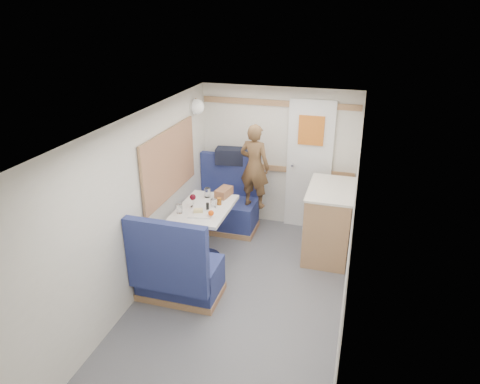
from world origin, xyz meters
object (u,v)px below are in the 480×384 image
(pepper_grinder, at_px, (208,207))
(tumbler_right, at_px, (213,203))
(bread_loaf, at_px, (224,192))
(tumbler_mid, at_px, (207,193))
(orange_fruit, at_px, (211,213))
(galley_counter, at_px, (328,221))
(wine_glass, at_px, (193,198))
(tumbler_left, at_px, (179,209))
(beer_glass, at_px, (219,201))
(dome_light, at_px, (197,107))
(person, at_px, (255,166))
(bench_near, at_px, (178,275))
(duffel_bag, at_px, (232,156))
(dinette_table, at_px, (205,218))
(cheese_block, at_px, (198,211))
(tray, at_px, (202,212))
(bench_far, at_px, (226,208))

(pepper_grinder, bearing_deg, tumbler_right, 73.32)
(bread_loaf, bearing_deg, tumbler_mid, -157.09)
(orange_fruit, bearing_deg, tumbler_mid, 114.28)
(galley_counter, bearing_deg, wine_glass, -160.00)
(tumbler_left, height_order, beer_glass, tumbler_left)
(dome_light, distance_m, person, 1.10)
(bread_loaf, bearing_deg, orange_fruit, -86.01)
(bench_near, bearing_deg, beer_glass, 81.08)
(bench_near, relative_size, tumbler_mid, 8.56)
(dome_light, height_order, tumbler_left, dome_light)
(duffel_bag, xyz_separation_m, tumbler_right, (0.09, -1.09, -0.24))
(dinette_table, height_order, cheese_block, cheese_block)
(duffel_bag, bearing_deg, beer_glass, -89.58)
(orange_fruit, bearing_deg, tumbler_left, -179.85)
(bench_near, bearing_deg, pepper_grinder, 84.48)
(orange_fruit, relative_size, bread_loaf, 0.26)
(beer_glass, distance_m, bread_loaf, 0.26)
(person, xyz_separation_m, wine_glass, (-0.57, -0.79, -0.18))
(person, relative_size, wine_glass, 6.84)
(galley_counter, relative_size, tumbler_right, 8.59)
(tray, relative_size, bread_loaf, 1.32)
(galley_counter, distance_m, pepper_grinder, 1.56)
(person, relative_size, tumbler_right, 10.72)
(tumbler_left, bearing_deg, wine_glass, 65.13)
(tray, height_order, cheese_block, cheese_block)
(galley_counter, bearing_deg, tumbler_mid, -170.48)
(bench_far, height_order, dome_light, dome_light)
(wine_glass, relative_size, bread_loaf, 0.64)
(duffel_bag, height_order, tumbler_left, duffel_bag)
(dome_light, bearing_deg, tray, -67.58)
(bench_far, xyz_separation_m, pepper_grinder, (0.08, -0.95, 0.47))
(cheese_block, relative_size, beer_glass, 1.20)
(bench_far, bearing_deg, wine_glass, -98.36)
(bench_near, distance_m, tumbler_left, 0.82)
(tumbler_left, distance_m, tumbler_mid, 0.55)
(person, distance_m, tumbler_mid, 0.73)
(tumbler_left, relative_size, tumbler_mid, 0.93)
(bench_near, relative_size, tray, 3.04)
(bench_far, xyz_separation_m, bread_loaf, (0.13, -0.49, 0.47))
(tray, bearing_deg, orange_fruit, -29.30)
(beer_glass, bearing_deg, tumbler_right, -116.64)
(bench_far, relative_size, cheese_block, 9.70)
(bench_far, xyz_separation_m, galley_counter, (1.47, -0.31, 0.17))
(cheese_block, xyz_separation_m, pepper_grinder, (0.08, 0.10, 0.01))
(tumbler_mid, bearing_deg, tumbler_right, -57.10)
(duffel_bag, distance_m, tray, 1.30)
(orange_fruit, xyz_separation_m, beer_glass, (-0.02, 0.35, -0.01))
(tumbler_right, relative_size, pepper_grinder, 1.06)
(cheese_block, bearing_deg, wine_glass, 129.59)
(duffel_bag, distance_m, wine_glass, 1.17)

